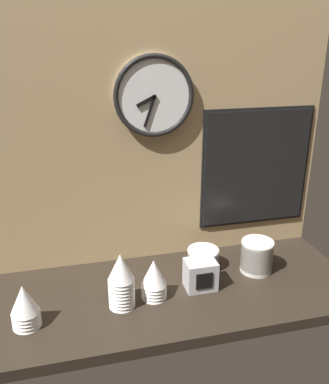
# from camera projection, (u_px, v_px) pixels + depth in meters

# --- Properties ---
(ground_plane) EXTENTS (1.60, 0.56, 0.04)m
(ground_plane) POSITION_uv_depth(u_px,v_px,m) (142.00, 297.00, 1.48)
(ground_plane) COLOR black
(wall_tiled_back) EXTENTS (1.60, 0.03, 1.05)m
(wall_tiled_back) POSITION_uv_depth(u_px,v_px,m) (126.00, 134.00, 1.53)
(wall_tiled_back) COLOR tan
(wall_tiled_back) RESTS_ON ground_plane
(cup_stack_left) EXTENTS (0.09, 0.09, 0.15)m
(cup_stack_left) POSITION_uv_depth(u_px,v_px,m) (25.00, 306.00, 1.28)
(cup_stack_left) COLOR white
(cup_stack_left) RESTS_ON ground_plane
(cup_stack_center_right) EXTENTS (0.09, 0.09, 0.15)m
(cup_stack_center_right) POSITION_uv_depth(u_px,v_px,m) (154.00, 279.00, 1.42)
(cup_stack_center_right) COLOR white
(cup_stack_center_right) RESTS_ON ground_plane
(cup_stack_center) EXTENTS (0.09, 0.09, 0.20)m
(cup_stack_center) POSITION_uv_depth(u_px,v_px,m) (121.00, 280.00, 1.37)
(cup_stack_center) COLOR white
(cup_stack_center) RESTS_ON ground_plane
(bowl_stack_right) EXTENTS (0.13, 0.13, 0.08)m
(bowl_stack_right) POSITION_uv_depth(u_px,v_px,m) (203.00, 258.00, 1.62)
(bowl_stack_right) COLOR beige
(bowl_stack_right) RESTS_ON ground_plane
(bowl_stack_far_right) EXTENTS (0.13, 0.13, 0.13)m
(bowl_stack_far_right) POSITION_uv_depth(u_px,v_px,m) (257.00, 255.00, 1.59)
(bowl_stack_far_right) COLOR beige
(bowl_stack_far_right) RESTS_ON ground_plane
(wall_clock) EXTENTS (0.30, 0.03, 0.30)m
(wall_clock) POSITION_uv_depth(u_px,v_px,m) (154.00, 96.00, 1.47)
(wall_clock) COLOR white
(menu_board) EXTENTS (0.48, 0.01, 0.50)m
(menu_board) POSITION_uv_depth(u_px,v_px,m) (256.00, 168.00, 1.69)
(menu_board) COLOR black
(napkin_dispenser) EXTENTS (0.11, 0.09, 0.11)m
(napkin_dispenser) POSITION_uv_depth(u_px,v_px,m) (200.00, 275.00, 1.48)
(napkin_dispenser) COLOR #B7B7BC
(napkin_dispenser) RESTS_ON ground_plane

